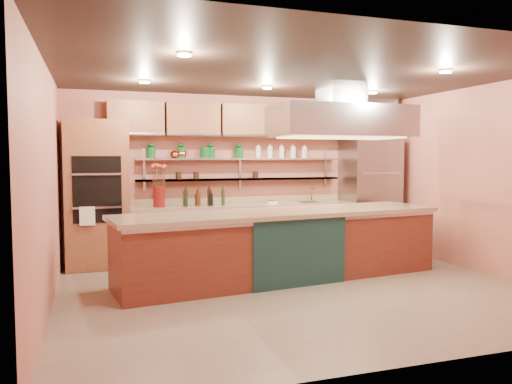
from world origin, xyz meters
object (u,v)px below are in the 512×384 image
object	(u,v)px
island	(282,245)
kitchen_scale	(272,201)
flower_vase	(159,197)
green_canister	(205,153)
copper_kettle	(174,154)
refrigerator	(370,194)

from	to	relation	value
island	kitchen_scale	world-z (taller)	kitchen_scale
flower_vase	green_canister	xyz separation A→B (m)	(0.80, 0.22, 0.71)
island	green_canister	world-z (taller)	green_canister
island	kitchen_scale	size ratio (longest dim) A/B	28.57
island	copper_kettle	size ratio (longest dim) A/B	29.36
refrigerator	green_canister	xyz separation A→B (m)	(-3.05, 0.23, 0.76)
green_canister	island	bearing A→B (deg)	-67.19
refrigerator	copper_kettle	size ratio (longest dim) A/B	13.21
green_canister	flower_vase	bearing A→B (deg)	-164.64
refrigerator	copper_kettle	bearing A→B (deg)	176.31
copper_kettle	flower_vase	bearing A→B (deg)	-142.78
kitchen_scale	copper_kettle	world-z (taller)	copper_kettle
flower_vase	copper_kettle	xyz separation A→B (m)	(0.29, 0.22, 0.68)
island	green_canister	distance (m)	2.31
kitchen_scale	green_canister	bearing A→B (deg)	152.38
refrigerator	flower_vase	size ratio (longest dim) A/B	6.27
flower_vase	refrigerator	bearing A→B (deg)	-0.15
refrigerator	green_canister	world-z (taller)	refrigerator
flower_vase	green_canister	size ratio (longest dim) A/B	1.77
refrigerator	flower_vase	xyz separation A→B (m)	(-3.85, 0.01, 0.05)
island	copper_kettle	distance (m)	2.50
island	green_canister	size ratio (longest dim) A/B	24.72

